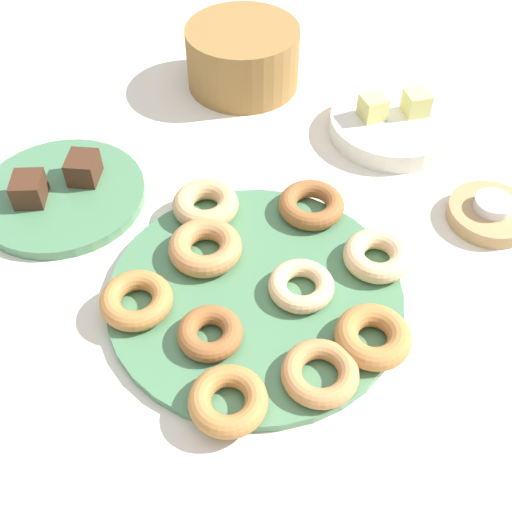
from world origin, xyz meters
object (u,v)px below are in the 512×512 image
(donut_0, at_px, (301,289))
(donut_8, at_px, (205,247))
(donut_1, at_px, (320,373))
(donut_9, at_px, (210,333))
(donut_5, at_px, (373,337))
(basket, at_px, (243,57))
(fruit_bowl, at_px, (392,126))
(melon_chunk_right, at_px, (416,103))
(brownie_near, at_px, (29,189))
(donut_3, at_px, (136,300))
(candle_holder, at_px, (490,214))
(donut_7, at_px, (206,204))
(brownie_far, at_px, (83,168))
(donut_plate, at_px, (255,293))
(cake_plate, at_px, (62,195))
(tealight, at_px, (493,204))
(donut_6, at_px, (228,401))
(melon_chunk_left, at_px, (373,107))
(donut_2, at_px, (311,205))
(donut_4, at_px, (377,256))

(donut_0, xyz_separation_m, donut_8, (-0.12, 0.06, 0.00))
(donut_1, distance_m, donut_9, 0.13)
(donut_5, distance_m, basket, 0.57)
(fruit_bowl, relative_size, melon_chunk_right, 5.44)
(brownie_near, distance_m, melon_chunk_right, 0.59)
(donut_3, xyz_separation_m, candle_holder, (0.46, 0.18, -0.01))
(donut_0, relative_size, donut_8, 0.85)
(melon_chunk_right, bearing_deg, donut_7, -144.78)
(donut_5, xyz_separation_m, brownie_far, (-0.39, 0.27, 0.01))
(donut_plate, relative_size, candle_holder, 3.19)
(melon_chunk_right, bearing_deg, cake_plate, -160.06)
(donut_7, bearing_deg, donut_3, -111.92)
(donut_1, distance_m, melon_chunk_right, 0.50)
(donut_plate, relative_size, tealight, 7.08)
(donut_8, height_order, candle_holder, donut_8)
(donut_6, relative_size, cake_plate, 0.36)
(cake_plate, xyz_separation_m, melon_chunk_right, (0.52, 0.19, 0.04))
(donut_0, height_order, donut_5, donut_5)
(donut_3, xyz_separation_m, brownie_near, (-0.18, 0.18, 0.01))
(basket, height_order, melon_chunk_left, basket)
(candle_holder, bearing_deg, melon_chunk_right, 112.40)
(donut_7, height_order, candle_holder, donut_7)
(donut_5, xyz_separation_m, melon_chunk_right, (0.10, 0.43, 0.02))
(donut_2, bearing_deg, donut_plate, -116.41)
(donut_6, xyz_separation_m, fruit_bowl, (0.22, 0.50, -0.01))
(donut_plate, distance_m, donut_3, 0.15)
(donut_5, xyz_separation_m, brownie_near, (-0.46, 0.22, 0.01))
(candle_holder, bearing_deg, donut_9, -148.44)
(donut_2, relative_size, donut_7, 1.00)
(donut_4, distance_m, donut_5, 0.13)
(donut_4, bearing_deg, melon_chunk_right, 74.74)
(cake_plate, height_order, basket, basket)
(brownie_far, height_order, tealight, brownie_far)
(donut_9, bearing_deg, cake_plate, 134.56)
(brownie_far, relative_size, candle_holder, 0.41)
(candle_holder, bearing_deg, donut_3, -158.37)
(donut_1, xyz_separation_m, brownie_far, (-0.33, 0.32, 0.01))
(donut_4, height_order, fruit_bowl, donut_4)
(donut_9, height_order, melon_chunk_right, melon_chunk_right)
(donut_5, xyz_separation_m, donut_7, (-0.21, 0.21, 0.00))
(tealight, xyz_separation_m, melon_chunk_right, (-0.08, 0.20, 0.02))
(donut_7, bearing_deg, tealight, 2.27)
(donut_7, xyz_separation_m, tealight, (0.39, 0.02, 0.00))
(candle_holder, bearing_deg, fruit_bowl, 122.08)
(basket, bearing_deg, donut_7, -95.43)
(candle_holder, bearing_deg, donut_5, -128.99)
(donut_6, relative_size, fruit_bowl, 0.44)
(donut_5, height_order, tealight, donut_5)
(donut_5, xyz_separation_m, fruit_bowl, (0.06, 0.41, -0.01))
(donut_8, distance_m, brownie_near, 0.27)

